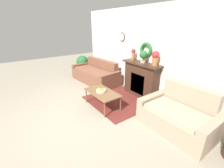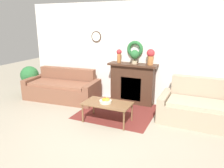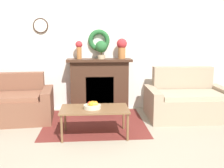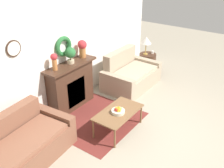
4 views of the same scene
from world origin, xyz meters
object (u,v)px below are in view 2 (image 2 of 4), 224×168
Objects in this scene: fireplace at (133,83)px; couch_left at (63,89)px; potted_plant_on_mantel at (135,55)px; vase_on_mantel_right at (151,56)px; fruit_bowl at (105,101)px; vase_on_mantel_left at (119,55)px; loveseat_right at (195,107)px; coffee_table at (107,105)px; potted_plant_floor_by_couch at (30,76)px.

couch_left is (-1.95, -0.52, -0.25)m from fireplace.
fireplace is 0.77m from potted_plant_on_mantel.
vase_on_mantel_right reaches higher than potted_plant_on_mantel.
fireplace is 4.89× the size of fruit_bowl.
vase_on_mantel_right reaches higher than fireplace.
loveseat_right is at bearing -14.87° from vase_on_mantel_left.
potted_plant_on_mantel is at bearing -2.55° from vase_on_mantel_left.
coffee_table is at bearing -154.07° from loveseat_right.
potted_plant_on_mantel reaches higher than potted_plant_floor_by_couch.
potted_plant_on_mantel is at bearing 9.34° from couch_left.
fruit_bowl is (-0.04, -0.02, 0.08)m from coffee_table.
fruit_bowl is 0.32× the size of potted_plant_floor_by_couch.
vase_on_mantel_left is at bearing 180.00° from vase_on_mantel_right.
fruit_bowl is 3.19m from potted_plant_floor_by_couch.
loveseat_right is 4.25× the size of potted_plant_on_mantel.
loveseat_right is 1.82× the size of potted_plant_floor_by_couch.
potted_plant_on_mantel is (0.20, 1.39, 0.83)m from fruit_bowl.
loveseat_right is at bearing 25.05° from fruit_bowl.
couch_left is at bearing -165.75° from potted_plant_on_mantel.
couch_left is 1.91m from vase_on_mantel_left.
potted_plant_floor_by_couch is (-3.21, -0.47, -0.01)m from fireplace.
couch_left is at bearing 153.84° from fruit_bowl.
vase_on_mantel_right is (0.87, 0.00, 0.03)m from vase_on_mantel_left.
coffee_table is at bearing -94.96° from fireplace.
loveseat_right is at bearing 24.99° from coffee_table.
potted_plant_on_mantel is (1.99, 0.51, 1.01)m from couch_left.
vase_on_mantel_right reaches higher than potted_plant_floor_by_couch.
potted_plant_floor_by_couch is (-3.67, -0.47, -0.79)m from vase_on_mantel_right.
couch_left reaches higher than fruit_bowl.
vase_on_mantel_right is at bearing 67.34° from coffee_table.
vase_on_mantel_right is 0.48× the size of potted_plant_floor_by_couch.
potted_plant_floor_by_couch is (-3.09, 0.92, 0.14)m from coffee_table.
loveseat_right is 3.79× the size of vase_on_mantel_right.
potted_plant_floor_by_couch is at bearing -170.43° from vase_on_mantel_left.
loveseat_right reaches higher than coffee_table.
loveseat_right is 5.78× the size of fruit_bowl.
fireplace is 1.78m from loveseat_right.
couch_left is 2.67m from vase_on_mantel_right.
potted_plant_on_mantel reaches higher than fireplace.
coffee_table is 1.77m from vase_on_mantel_right.
couch_left is at bearing -179.48° from loveseat_right.
coffee_table is at bearing -112.66° from vase_on_mantel_right.
vase_on_mantel_left is at bearing 179.23° from fireplace.
fruit_bowl is at bearing -17.03° from potted_plant_floor_by_couch.
potted_plant_on_mantel reaches higher than fruit_bowl.
fireplace is 1.54× the size of potted_plant_floor_by_couch.
loveseat_right reaches higher than fruit_bowl.
coffee_table is (1.83, -0.86, 0.10)m from couch_left.
vase_on_mantel_left is (-0.29, 1.39, 0.90)m from coffee_table.
vase_on_mantel_left is at bearing 9.57° from potted_plant_floor_by_couch.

